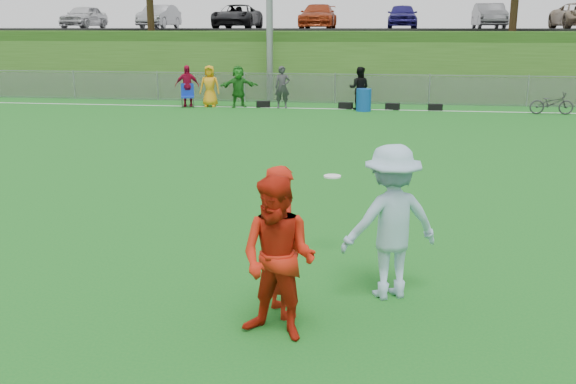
% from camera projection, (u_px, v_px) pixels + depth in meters
% --- Properties ---
extents(ground, '(120.00, 120.00, 0.00)m').
position_uv_depth(ground, '(222.00, 273.00, 8.73)').
color(ground, '#14621C').
rests_on(ground, ground).
extents(sideline_far, '(60.00, 0.10, 0.01)m').
position_uv_depth(sideline_far, '(331.00, 109.00, 25.96)').
color(sideline_far, white).
rests_on(sideline_far, ground).
extents(fence, '(58.00, 0.06, 1.30)m').
position_uv_depth(fence, '(335.00, 88.00, 27.72)').
color(fence, gray).
rests_on(fence, ground).
extents(berm, '(120.00, 18.00, 3.00)m').
position_uv_depth(berm, '(349.00, 56.00, 38.03)').
color(berm, '#264B15').
rests_on(berm, ground).
extents(parking_lot, '(120.00, 12.00, 0.10)m').
position_uv_depth(parking_lot, '(352.00, 29.00, 39.56)').
color(parking_lot, black).
rests_on(parking_lot, berm).
extents(car_row, '(32.04, 5.18, 1.44)m').
position_uv_depth(car_row, '(332.00, 16.00, 38.57)').
color(car_row, silver).
rests_on(car_row, parking_lot).
extents(spectator_row, '(8.11, 1.09, 1.69)m').
position_uv_depth(spectator_row, '(255.00, 87.00, 26.20)').
color(spectator_row, '#A20B2E').
rests_on(spectator_row, ground).
extents(gear_bags, '(7.52, 0.39, 0.26)m').
position_uv_depth(gear_bags, '(358.00, 106.00, 25.87)').
color(gear_bags, black).
rests_on(gear_bags, ground).
extents(player_red_left, '(0.71, 0.77, 1.77)m').
position_uv_depth(player_red_left, '(282.00, 241.00, 7.33)').
color(player_red_left, '#AC1A0B').
rests_on(player_red_left, ground).
extents(player_red_center, '(1.02, 0.89, 1.78)m').
position_uv_depth(player_red_center, '(278.00, 259.00, 6.75)').
color(player_red_center, red).
rests_on(player_red_center, ground).
extents(player_blue, '(1.42, 1.16, 1.91)m').
position_uv_depth(player_blue, '(391.00, 222.00, 7.80)').
color(player_blue, '#97BBD2').
rests_on(player_blue, ground).
extents(frisbee, '(0.25, 0.25, 0.02)m').
position_uv_depth(frisbee, '(332.00, 176.00, 9.24)').
color(frisbee, white).
rests_on(frisbee, ground).
extents(recycling_bin, '(0.59, 0.59, 0.88)m').
position_uv_depth(recycling_bin, '(364.00, 100.00, 25.19)').
color(recycling_bin, '#0E4498').
rests_on(recycling_bin, ground).
extents(camp_chair, '(0.66, 0.67, 0.95)m').
position_uv_depth(camp_chair, '(188.00, 100.00, 26.44)').
color(camp_chair, '#0F2FA9').
rests_on(camp_chair, ground).
extents(bicycle, '(1.62, 0.60, 0.84)m').
position_uv_depth(bicycle, '(552.00, 103.00, 24.28)').
color(bicycle, '#2A2A2C').
rests_on(bicycle, ground).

